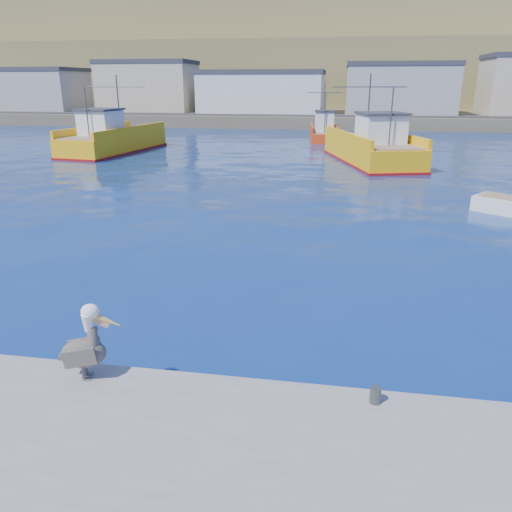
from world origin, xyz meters
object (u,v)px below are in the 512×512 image
at_px(trawler_yellow_b, 372,148).
at_px(boat_orange, 323,131).
at_px(trawler_yellow_a, 112,140).
at_px(pelican, 85,347).

bearing_deg(trawler_yellow_b, boat_orange, 106.14).
bearing_deg(trawler_yellow_a, pelican, -65.94).
bearing_deg(pelican, trawler_yellow_b, 77.92).
bearing_deg(trawler_yellow_b, trawler_yellow_a, 173.85).
relative_size(boat_orange, pelican, 4.79).
bearing_deg(boat_orange, trawler_yellow_b, -73.86).
distance_m(trawler_yellow_a, boat_orange, 22.22).
height_order(trawler_yellow_a, boat_orange, trawler_yellow_a).
relative_size(trawler_yellow_a, boat_orange, 1.73).
relative_size(trawler_yellow_a, trawler_yellow_b, 0.96).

